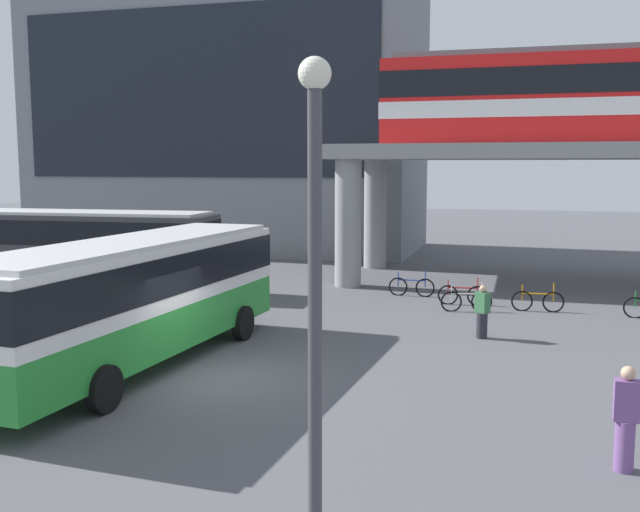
{
  "coord_description": "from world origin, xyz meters",
  "views": [
    {
      "loc": [
        6.97,
        -15.4,
        5.02
      ],
      "look_at": [
        0.92,
        6.32,
        2.2
      ],
      "focal_mm": 40.56,
      "sensor_mm": 36.0,
      "label": 1
    }
  ],
  "objects_px": {
    "bus_secondary": "(81,242)",
    "bicycle_orange": "(538,301)",
    "bicycle_red": "(463,295)",
    "pedestrian_near_building": "(626,422)",
    "pedestrian_by_bike_rack": "(482,314)",
    "station_building": "(230,114)",
    "bus_main": "(135,289)",
    "bicycle_silver": "(466,301)",
    "bicycle_blue": "(412,287)"
  },
  "relations": [
    {
      "from": "bus_main",
      "to": "pedestrian_by_bike_rack",
      "type": "height_order",
      "value": "bus_main"
    },
    {
      "from": "station_building",
      "to": "pedestrian_by_bike_rack",
      "type": "distance_m",
      "value": 27.24
    },
    {
      "from": "bus_main",
      "to": "bicycle_blue",
      "type": "distance_m",
      "value": 13.01
    },
    {
      "from": "bus_main",
      "to": "bicycle_blue",
      "type": "xyz_separation_m",
      "value": [
        5.14,
        11.84,
        -1.63
      ]
    },
    {
      "from": "station_building",
      "to": "bicycle_red",
      "type": "distance_m",
      "value": 23.13
    },
    {
      "from": "bus_secondary",
      "to": "bicycle_orange",
      "type": "bearing_deg",
      "value": 1.67
    },
    {
      "from": "pedestrian_by_bike_rack",
      "to": "bicycle_blue",
      "type": "bearing_deg",
      "value": 115.36
    },
    {
      "from": "station_building",
      "to": "bicycle_red",
      "type": "bearing_deg",
      "value": -45.06
    },
    {
      "from": "bus_secondary",
      "to": "bicycle_silver",
      "type": "bearing_deg",
      "value": -0.61
    },
    {
      "from": "bicycle_red",
      "to": "pedestrian_near_building",
      "type": "distance_m",
      "value": 14.44
    },
    {
      "from": "station_building",
      "to": "bicycle_red",
      "type": "relative_size",
      "value": 12.81
    },
    {
      "from": "bicycle_orange",
      "to": "pedestrian_by_bike_rack",
      "type": "bearing_deg",
      "value": -110.03
    },
    {
      "from": "bicycle_orange",
      "to": "pedestrian_by_bike_rack",
      "type": "distance_m",
      "value": 4.84
    },
    {
      "from": "bicycle_silver",
      "to": "pedestrian_by_bike_rack",
      "type": "height_order",
      "value": "pedestrian_by_bike_rack"
    },
    {
      "from": "bicycle_orange",
      "to": "bicycle_silver",
      "type": "relative_size",
      "value": 1.02
    },
    {
      "from": "bus_secondary",
      "to": "bus_main",
      "type": "bearing_deg",
      "value": -50.35
    },
    {
      "from": "bicycle_red",
      "to": "pedestrian_near_building",
      "type": "relative_size",
      "value": 1.0
    },
    {
      "from": "bus_main",
      "to": "pedestrian_by_bike_rack",
      "type": "distance_m",
      "value": 9.91
    },
    {
      "from": "bicycle_orange",
      "to": "bicycle_silver",
      "type": "distance_m",
      "value": 2.47
    },
    {
      "from": "bus_main",
      "to": "bicycle_red",
      "type": "height_order",
      "value": "bus_main"
    },
    {
      "from": "pedestrian_near_building",
      "to": "pedestrian_by_bike_rack",
      "type": "bearing_deg",
      "value": 107.32
    },
    {
      "from": "bus_secondary",
      "to": "bicycle_red",
      "type": "relative_size",
      "value": 6.24
    },
    {
      "from": "bus_main",
      "to": "bicycle_orange",
      "type": "xyz_separation_m",
      "value": [
        9.8,
        10.04,
        -1.63
      ]
    },
    {
      "from": "pedestrian_near_building",
      "to": "bicycle_orange",
      "type": "bearing_deg",
      "value": 94.75
    },
    {
      "from": "pedestrian_by_bike_rack",
      "to": "pedestrian_near_building",
      "type": "xyz_separation_m",
      "value": [
        2.77,
        -8.87,
        0.11
      ]
    },
    {
      "from": "bicycle_blue",
      "to": "pedestrian_near_building",
      "type": "bearing_deg",
      "value": -69.23
    },
    {
      "from": "bus_main",
      "to": "bicycle_red",
      "type": "relative_size",
      "value": 6.26
    },
    {
      "from": "station_building",
      "to": "pedestrian_near_building",
      "type": "relative_size",
      "value": 12.84
    },
    {
      "from": "bicycle_orange",
      "to": "bicycle_red",
      "type": "height_order",
      "value": "same"
    },
    {
      "from": "bicycle_blue",
      "to": "pedestrian_near_building",
      "type": "distance_m",
      "value": 16.27
    },
    {
      "from": "pedestrian_near_building",
      "to": "bus_main",
      "type": "bearing_deg",
      "value": 162.86
    },
    {
      "from": "bus_secondary",
      "to": "bicycle_orange",
      "type": "relative_size",
      "value": 6.24
    },
    {
      "from": "bus_secondary",
      "to": "bicycle_blue",
      "type": "xyz_separation_m",
      "value": [
        13.04,
        2.31,
        -1.63
      ]
    },
    {
      "from": "bus_secondary",
      "to": "bicycle_red",
      "type": "bearing_deg",
      "value": 3.99
    },
    {
      "from": "bicycle_red",
      "to": "bicycle_silver",
      "type": "bearing_deg",
      "value": -79.41
    },
    {
      "from": "pedestrian_by_bike_rack",
      "to": "pedestrian_near_building",
      "type": "height_order",
      "value": "pedestrian_near_building"
    },
    {
      "from": "station_building",
      "to": "bus_secondary",
      "type": "bearing_deg",
      "value": -88.98
    },
    {
      "from": "station_building",
      "to": "bicycle_orange",
      "type": "height_order",
      "value": "station_building"
    },
    {
      "from": "bicycle_silver",
      "to": "bicycle_blue",
      "type": "distance_m",
      "value": 3.36
    },
    {
      "from": "bus_main",
      "to": "bicycle_red",
      "type": "distance_m",
      "value": 12.9
    },
    {
      "from": "station_building",
      "to": "pedestrian_by_bike_rack",
      "type": "xyz_separation_m",
      "value": [
        16.33,
        -20.49,
        -7.44
      ]
    },
    {
      "from": "bus_main",
      "to": "bicycle_silver",
      "type": "relative_size",
      "value": 6.4
    },
    {
      "from": "bus_main",
      "to": "bus_secondary",
      "type": "relative_size",
      "value": 1.0
    },
    {
      "from": "station_building",
      "to": "pedestrian_by_bike_rack",
      "type": "height_order",
      "value": "station_building"
    },
    {
      "from": "station_building",
      "to": "bicycle_silver",
      "type": "distance_m",
      "value": 24.11
    },
    {
      "from": "bus_main",
      "to": "bicycle_blue",
      "type": "bearing_deg",
      "value": 66.51
    },
    {
      "from": "station_building",
      "to": "bus_secondary",
      "type": "height_order",
      "value": "station_building"
    },
    {
      "from": "bicycle_silver",
      "to": "pedestrian_near_building",
      "type": "distance_m",
      "value": 13.21
    },
    {
      "from": "bicycle_silver",
      "to": "bicycle_red",
      "type": "relative_size",
      "value": 0.98
    },
    {
      "from": "bicycle_silver",
      "to": "station_building",
      "type": "bearing_deg",
      "value": 133.18
    }
  ]
}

